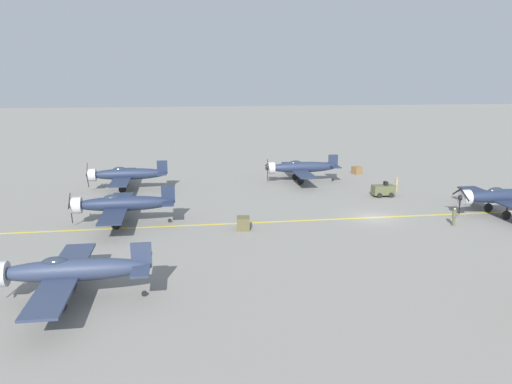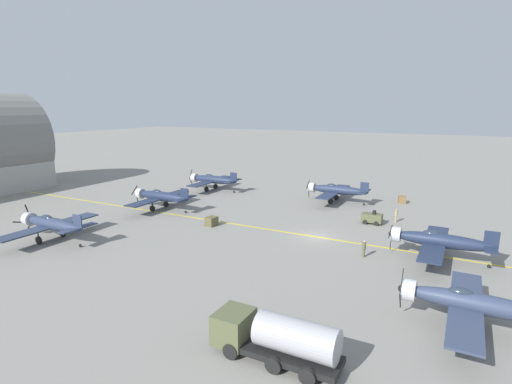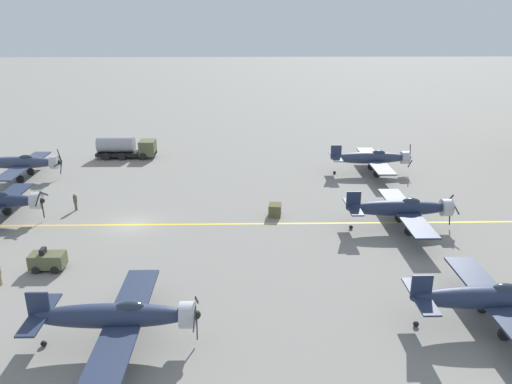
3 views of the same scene
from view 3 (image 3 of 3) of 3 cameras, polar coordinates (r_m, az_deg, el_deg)
The scene contains 11 objects.
ground_plane at distance 48.30m, azimuth -13.98°, elevation -3.66°, with size 400.00×400.00×0.00m, color gray.
taxiway_stripe at distance 48.30m, azimuth -13.98°, elevation -3.65°, with size 0.30×160.00×0.01m, color yellow.
airplane_near_left at distance 65.57m, azimuth -25.32°, elevation 3.03°, with size 12.00×9.98×3.65m.
airplane_mid_right at distance 30.99m, azimuth -15.48°, elevation -13.52°, with size 12.00×9.98×3.65m.
airplane_far_left at distance 62.99m, azimuth 13.14°, elevation 3.80°, with size 12.00×9.98×3.76m.
airplane_far_center at distance 47.22m, azimuth 16.37°, elevation -1.79°, with size 12.00×9.98×3.65m.
airplane_far_right at distance 34.85m, azimuth 25.37°, elevation -10.88°, with size 12.00×9.98×3.65m.
fuel_tanker at distance 70.81m, azimuth -14.61°, elevation 4.98°, with size 2.67×8.00×2.98m.
tow_tractor at distance 41.85m, azimuth -22.72°, elevation -7.21°, with size 1.57×2.60×1.79m.
ground_crew_walking at distance 53.20m, azimuth -19.95°, elevation -0.97°, with size 0.39×0.39×1.78m.
supply_crate_by_tanker at distance 48.80m, azimuth 2.18°, elevation -2.07°, with size 1.42×1.18×1.18m, color brown.
Camera 3 is at (43.28, 10.76, 18.56)m, focal length 35.00 mm.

